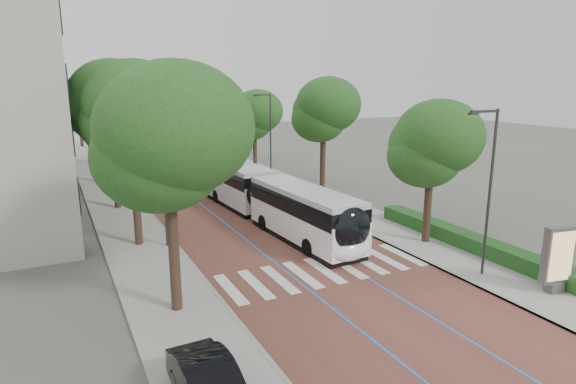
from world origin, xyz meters
The scene contains 21 objects.
ground centered at (0.00, 0.00, 0.00)m, with size 160.00×160.00×0.00m, color #51544C.
road centered at (0.00, 40.00, 0.01)m, with size 11.00×140.00×0.02m, color brown.
sidewalk_left centered at (-7.50, 40.00, 0.06)m, with size 4.00×140.00×0.12m, color #989690.
sidewalk_right centered at (7.50, 40.00, 0.06)m, with size 4.00×140.00×0.12m, color #989690.
kerb_left centered at (-5.60, 40.00, 0.06)m, with size 0.20×140.00×0.14m, color gray.
kerb_right centered at (5.60, 40.00, 0.06)m, with size 0.20×140.00×0.14m, color gray.
zebra_crossing centered at (0.20, 1.00, 0.03)m, with size 10.55×3.60×0.01m.
lane_line_left centered at (-1.60, 40.00, 0.02)m, with size 0.12×126.00×0.01m, color blue.
lane_line_right centered at (1.60, 40.00, 0.02)m, with size 0.12×126.00×0.01m, color blue.
hedge centered at (9.10, 0.00, 0.52)m, with size 1.20×14.00×0.80m, color #184116.
streetlight_near centered at (6.62, -3.00, 4.82)m, with size 1.82×0.20×8.00m.
streetlight_far centered at (6.62, 22.00, 4.82)m, with size 1.82×0.20×8.00m.
lamp_post_left centered at (-6.10, 8.00, 4.12)m, with size 0.14×0.14×8.00m, color #303033.
trees_left centered at (-7.50, 26.44, 7.03)m, with size 6.49×61.29×10.25m.
trees_right centered at (7.70, 24.05, 6.03)m, with size 5.59×47.29×9.05m.
lead_bus centered at (1.25, 9.34, 1.63)m, with size 3.61×18.51×3.20m.
bus_queued_0 centered at (1.90, 25.32, 1.62)m, with size 2.61×12.41×3.20m.
bus_queued_1 centered at (1.86, 38.64, 1.62)m, with size 3.03×12.49×3.20m.
bus_queued_2 centered at (2.16, 51.88, 1.62)m, with size 3.31×12.53×3.20m.
bus_queued_3 centered at (2.03, 64.49, 1.62)m, with size 2.63×12.42×3.20m.
ad_panel centered at (8.04, -5.91, 1.71)m, with size 1.51×0.68×3.04m.
Camera 1 is at (-11.54, -18.50, 9.44)m, focal length 30.00 mm.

